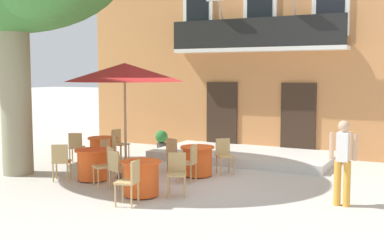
{
  "coord_description": "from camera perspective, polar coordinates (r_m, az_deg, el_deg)",
  "views": [
    {
      "loc": [
        5.48,
        -9.86,
        2.6
      ],
      "look_at": [
        -0.64,
        2.03,
        1.3
      ],
      "focal_mm": 45.13,
      "sensor_mm": 36.0,
      "label": 1
    }
  ],
  "objects": [
    {
      "name": "cafe_chair_far_side_2",
      "position": [
        14.21,
        -13.53,
        -2.98
      ],
      "size": [
        0.54,
        0.54,
        0.91
      ],
      "color": "tan",
      "rests_on": "ground"
    },
    {
      "name": "cafe_table_middle",
      "position": [
        12.24,
        0.63,
        -4.84
      ],
      "size": [
        0.86,
        0.86,
        0.76
      ],
      "color": "#EA561E",
      "rests_on": "ground"
    },
    {
      "name": "cafe_chair_far_side_1",
      "position": [
        14.74,
        -8.65,
        -2.59
      ],
      "size": [
        0.45,
        0.45,
        0.91
      ],
      "color": "tan",
      "rests_on": "ground"
    },
    {
      "name": "cafe_chair_front_0",
      "position": [
        9.59,
        -7.3,
        -6.97
      ],
      "size": [
        0.47,
        0.47,
        0.91
      ],
      "color": "tan",
      "rests_on": "ground"
    },
    {
      "name": "cafe_umbrella",
      "position": [
        11.91,
        -7.97,
        5.55
      ],
      "size": [
        2.9,
        2.9,
        2.85
      ],
      "color": "#997A56",
      "rests_on": "ground"
    },
    {
      "name": "cafe_table_near_tree",
      "position": [
        12.0,
        -11.64,
        -5.17
      ],
      "size": [
        0.86,
        0.86,
        0.76
      ],
      "color": "#EA561E",
      "rests_on": "ground"
    },
    {
      "name": "cafe_chair_near_tree_2",
      "position": [
        11.3,
        -10.12,
        -5.1
      ],
      "size": [
        0.55,
        0.55,
        0.91
      ],
      "color": "tan",
      "rests_on": "ground"
    },
    {
      "name": "cafe_chair_near_tree_0",
      "position": [
        12.61,
        -9.82,
        -3.98
      ],
      "size": [
        0.41,
        0.41,
        0.91
      ],
      "color": "tan",
      "rests_on": "ground"
    },
    {
      "name": "cafe_chair_middle_1",
      "position": [
        12.53,
        3.82,
        -3.98
      ],
      "size": [
        0.57,
        0.57,
        0.91
      ],
      "color": "tan",
      "rests_on": "ground"
    },
    {
      "name": "entrance_step_platform",
      "position": [
        14.69,
        6.12,
        -4.18
      ],
      "size": [
        5.28,
        2.69,
        0.25
      ],
      "primitive_type": "cube",
      "color": "silver",
      "rests_on": "ground"
    },
    {
      "name": "ground_plane",
      "position": [
        11.58,
        -1.79,
        -7.43
      ],
      "size": [
        120.0,
        120.0,
        0.0
      ],
      "primitive_type": "plane",
      "color": "beige"
    },
    {
      "name": "cafe_chair_middle_0",
      "position": [
        11.5,
        -0.28,
        -4.83
      ],
      "size": [
        0.44,
        0.44,
        0.91
      ],
      "color": "tan",
      "rests_on": "ground"
    },
    {
      "name": "building_facade",
      "position": [
        17.67,
        10.19,
        9.2
      ],
      "size": [
        13.0,
        5.09,
        7.5
      ],
      "color": "#CC844C",
      "rests_on": "ground"
    },
    {
      "name": "cafe_chair_far_side_0",
      "position": [
        13.44,
        -9.6,
        -3.39
      ],
      "size": [
        0.56,
        0.56,
        0.91
      ],
      "color": "tan",
      "rests_on": "ground"
    },
    {
      "name": "cafe_table_front",
      "position": [
        10.32,
        -6.01,
        -6.84
      ],
      "size": [
        0.86,
        0.86,
        0.76
      ],
      "color": "#EA561E",
      "rests_on": "ground"
    },
    {
      "name": "cafe_chair_near_tree_1",
      "position": [
        12.05,
        -15.24,
        -4.54
      ],
      "size": [
        0.55,
        0.55,
        0.91
      ],
      "color": "tan",
      "rests_on": "ground"
    },
    {
      "name": "cafe_chair_front_1",
      "position": [
        10.3,
        -1.8,
        -6.05
      ],
      "size": [
        0.54,
        0.54,
        0.91
      ],
      "color": "tan",
      "rests_on": "ground"
    },
    {
      "name": "cafe_table_far_side",
      "position": [
        14.17,
        -10.48,
        -3.5
      ],
      "size": [
        0.86,
        0.86,
        0.76
      ],
      "color": "#EA561E",
      "rests_on": "ground"
    },
    {
      "name": "cafe_chair_front_2",
      "position": [
        10.84,
        -8.76,
        -5.53
      ],
      "size": [
        0.51,
        0.51,
        0.91
      ],
      "color": "tan",
      "rests_on": "ground"
    },
    {
      "name": "ground_planter_left",
      "position": [
        16.1,
        -3.63,
        -2.33
      ],
      "size": [
        0.41,
        0.41,
        0.71
      ],
      "color": "#47423D",
      "rests_on": "ground"
    },
    {
      "name": "cafe_chair_middle_2",
      "position": [
        12.68,
        -2.1,
        -3.86
      ],
      "size": [
        0.5,
        0.5,
        0.91
      ],
      "color": "tan",
      "rests_on": "ground"
    },
    {
      "name": "pedestrian_near_entrance",
      "position": [
        9.87,
        17.4,
        -4.29
      ],
      "size": [
        0.53,
        0.34,
        1.69
      ],
      "color": "gold",
      "rests_on": "ground"
    }
  ]
}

